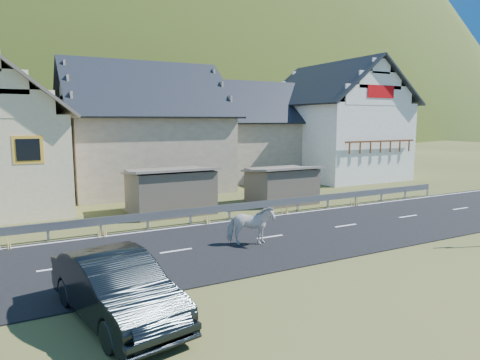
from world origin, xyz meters
TOP-DOWN VIEW (x-y plane):
  - ground at (0.00, 0.00)m, footprint 160.00×160.00m
  - road at (0.00, 0.00)m, footprint 60.00×7.00m
  - lane_markings at (0.00, 0.00)m, footprint 60.00×6.60m
  - guardrail at (-0.00, 3.68)m, footprint 28.10×0.09m
  - shed_left at (-2.00, 6.50)m, footprint 4.30×3.30m
  - shed_right at (4.50, 6.00)m, footprint 3.80×2.90m
  - house_stone_a at (-1.00, 15.00)m, footprint 10.80×9.80m
  - house_stone_b at (9.00, 17.00)m, footprint 9.80×8.80m
  - house_white at (15.00, 14.00)m, footprint 8.80×10.80m
  - mountain at (5.00, 180.00)m, footprint 440.00×280.00m
  - horse at (-1.24, -0.59)m, footprint 1.43×1.95m
  - car at (-7.01, -4.37)m, footprint 2.58×5.05m

SIDE VIEW (x-z plane):
  - mountain at x=5.00m, z-range -150.00..110.00m
  - ground at x=0.00m, z-range 0.00..0.00m
  - road at x=0.00m, z-range 0.00..0.04m
  - lane_markings at x=0.00m, z-range 0.04..0.05m
  - guardrail at x=0.00m, z-range 0.19..0.94m
  - horse at x=-1.24m, z-range 0.04..1.54m
  - car at x=-7.01m, z-range 0.00..1.59m
  - shed_right at x=4.50m, z-range -0.10..2.10m
  - shed_left at x=-2.00m, z-range -0.10..2.30m
  - house_stone_b at x=9.00m, z-range 0.19..8.29m
  - house_stone_a at x=-1.00m, z-range 0.18..9.08m
  - house_white at x=15.00m, z-range 0.21..9.91m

